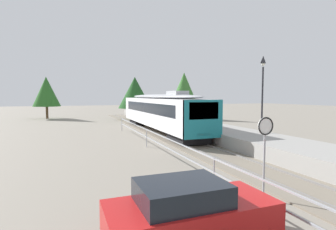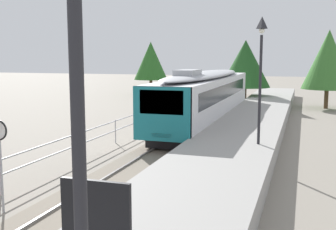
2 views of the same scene
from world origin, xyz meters
name	(u,v)px [view 1 (image 1 of 2)]	position (x,y,z in m)	size (l,w,h in m)	color
ground_plane	(147,144)	(-3.00, 22.00, 0.00)	(160.00, 160.00, 0.00)	gray
track_rails	(185,141)	(0.00, 22.00, 0.03)	(3.20, 60.00, 0.14)	slate
commuter_train	(160,110)	(0.00, 27.96, 2.14)	(2.82, 18.19, 3.74)	silver
station_platform	(222,134)	(3.25, 22.00, 0.45)	(3.90, 60.00, 0.90)	#999691
platform_lamp_mid_platform	(263,80)	(4.47, 18.78, 4.62)	(0.34, 0.34, 5.35)	#232328
speed_limit_sign	(265,137)	(-2.14, 10.70, 2.12)	(0.61, 0.10, 2.81)	#9EA0A5
carpark_fence	(214,167)	(-3.30, 12.00, 0.91)	(0.06, 36.06, 1.25)	#9EA0A5
parked_hatchback_red	(189,212)	(-5.66, 9.12, 0.79)	(4.02, 1.80, 1.53)	red
tree_behind_carpark	(46,92)	(-11.32, 48.03, 4.11)	(4.01, 4.01, 6.37)	brown
tree_behind_station_far	(184,90)	(8.15, 40.57, 4.35)	(4.47, 4.47, 6.96)	brown
tree_distant_left	(135,93)	(0.79, 41.40, 3.94)	(4.79, 4.79, 6.18)	brown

